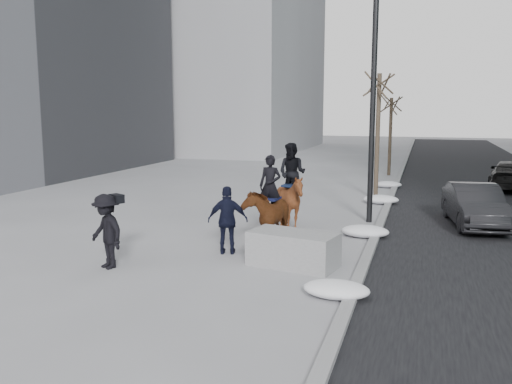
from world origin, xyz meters
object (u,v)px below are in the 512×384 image
(car_near, at_px, (475,206))
(mounted_right, at_px, (291,196))
(planter, at_px, (293,249))
(mounted_left, at_px, (269,212))

(car_near, bearing_deg, mounted_right, -165.14)
(planter, bearing_deg, car_near, 53.17)
(car_near, height_order, mounted_right, mounted_right)
(planter, xyz_separation_m, car_near, (4.47, 5.97, 0.25))
(mounted_right, bearing_deg, car_near, 22.73)
(mounted_left, bearing_deg, car_near, 36.99)
(planter, distance_m, car_near, 7.46)
(planter, relative_size, car_near, 0.51)
(car_near, bearing_deg, planter, -134.70)
(car_near, distance_m, mounted_left, 6.99)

